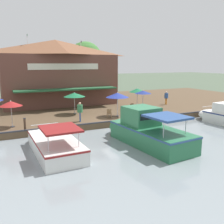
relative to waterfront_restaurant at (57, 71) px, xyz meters
The scene contains 18 objects.
ground_plane 14.34m from the waterfront_restaurant, 10.10° to the left, with size 220.00×220.00×0.00m, color #4C5B47.
quay_deck 5.57m from the waterfront_restaurant, 45.73° to the left, with size 22.00×56.00×0.60m, color brown.
quay_edge_fender 14.04m from the waterfront_restaurant, 10.17° to the left, with size 0.20×50.40×0.10m, color #2D2D33.
waterfront_restaurant is the anchor object (origin of this frame).
patio_umbrella_far_corner 11.97m from the waterfront_restaurant, 16.67° to the left, with size 2.26×2.26×2.41m.
patio_umbrella_mid_patio_left 13.17m from the waterfront_restaurant, 28.70° to the left, with size 1.72×1.72×2.52m.
patio_umbrella_mid_patio_right 13.33m from the waterfront_restaurant, 29.49° to the right, with size 1.83×1.83×2.23m.
patio_umbrella_back_row 8.62m from the waterfront_restaurant, ahead, with size 2.22×2.22×2.28m.
patio_umbrella_near_quay_edge 11.59m from the waterfront_restaurant, 37.99° to the left, with size 1.91×1.91×2.49m.
cafe_chair_mid_patio 11.97m from the waterfront_restaurant, 32.57° to the left, with size 0.50×0.50×0.85m.
cafe_chair_facing_river 13.98m from the waterfront_restaurant, 29.69° to the left, with size 0.59×0.59×0.85m.
cafe_chair_under_first_umbrella 12.49m from the waterfront_restaurant, 11.07° to the left, with size 0.57×0.57×0.85m.
person_mid_patio 12.35m from the waterfront_restaurant, ahead, with size 0.50×0.50×1.78m.
person_at_quay_edge 14.72m from the waterfront_restaurant, 58.62° to the left, with size 0.48×0.48×1.70m.
motorboat_far_downstream 18.69m from the waterfront_restaurant, ahead, with size 8.12×3.40×2.60m.
motorboat_outer_channel 18.26m from the waterfront_restaurant, 14.12° to the right, with size 6.91×2.68×2.06m.
mooring_post 14.60m from the waterfront_restaurant, 23.49° to the right, with size 0.22×0.22×0.99m.
tree_downstream_bank 6.17m from the waterfront_restaurant, 122.22° to the left, with size 5.39×5.14×8.46m.
Camera 1 is at (19.94, -9.92, 5.83)m, focal length 40.00 mm.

